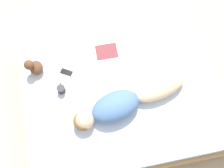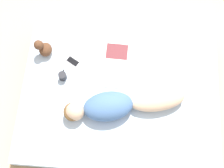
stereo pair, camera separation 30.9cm
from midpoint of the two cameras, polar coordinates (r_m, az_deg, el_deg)
name	(u,v)px [view 2 (the right image)]	position (r m, az deg, el deg)	size (l,w,h in m)	color
ground_plane	(119,108)	(3.59, 3.70, -4.76)	(12.00, 12.00, 0.00)	#B7A88E
bed	(119,102)	(3.35, 3.96, -3.58)	(1.57, 2.02, 0.50)	tan
person	(120,105)	(2.98, 4.39, -4.21)	(0.48, 1.19, 0.20)	#DBB28E
open_magazine	(116,63)	(3.23, 3.39, 3.53)	(0.55, 0.33, 0.01)	silver
coffee_mug	(63,76)	(3.14, -6.30, 1.12)	(0.11, 0.08, 0.09)	#232328
cell_phone	(73,62)	(3.24, -4.53, 3.77)	(0.14, 0.17, 0.01)	silver
plush_toy	(44,48)	(3.25, -9.79, 6.12)	(0.15, 0.17, 0.20)	brown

